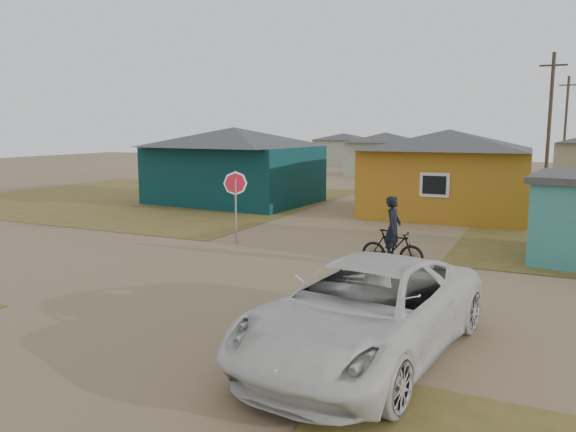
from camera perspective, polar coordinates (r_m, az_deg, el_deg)
The scene contains 11 objects.
ground at distance 14.60m, azimuth -3.77°, elevation -6.80°, with size 120.00×120.00×0.00m, color #836A4B.
grass_nw at distance 33.00m, azimuth -14.12°, elevation 1.79°, with size 20.00×18.00×0.00m, color brown.
house_teal at distance 30.06m, azimuth -5.48°, elevation 5.27°, with size 8.93×7.08×4.00m.
house_yellow at distance 26.70m, azimuth 15.91°, elevation 4.40°, with size 7.72×6.76×3.90m.
house_pale_west at distance 48.07m, azimuth 9.85°, elevation 6.30°, with size 7.04×6.15×3.60m.
house_pale_north at distance 61.93m, azimuth 5.67°, elevation 6.85°, with size 6.28×5.81×3.40m.
utility_pole_near at distance 34.27m, azimuth 25.01°, elevation 8.41°, with size 1.40×0.20×8.00m.
utility_pole_far at distance 50.27m, azimuth 26.35°, elevation 8.23°, with size 1.40×0.20×8.00m.
stop_sign at distance 19.25m, azimuth -5.35°, elevation 2.58°, with size 0.80×0.24×2.50m.
cyclist at distance 16.26m, azimuth 10.59°, elevation -2.59°, with size 1.84×0.67×2.05m.
vehicle at distance 9.94m, azimuth 7.78°, elevation -9.49°, with size 2.75×5.96×1.66m, color silver.
Camera 1 is at (6.86, -12.27, 3.95)m, focal length 35.00 mm.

